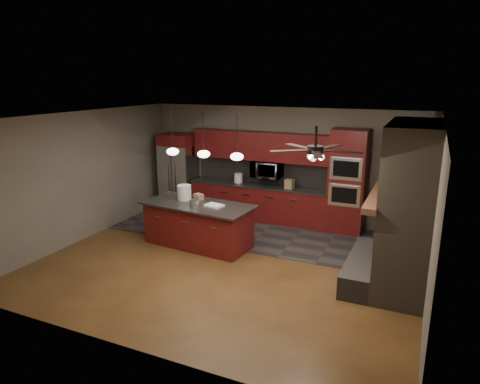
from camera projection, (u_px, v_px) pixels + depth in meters
The scene contains 22 objects.
ground at pixel (229, 262), 8.31m from camera, with size 7.00×7.00×0.00m, color brown.
ceiling at pixel (228, 117), 7.58m from camera, with size 7.00×6.00×0.02m, color white.
back_wall at pixel (281, 164), 10.59m from camera, with size 7.00×0.02×2.80m, color #6F6859.
right_wall at pixel (434, 217), 6.56m from camera, with size 0.02×6.00×2.80m, color #6F6859.
left_wall at pixel (84, 176), 9.33m from camera, with size 0.02×6.00×2.80m, color #6F6859.
slate_tile_patch at pixel (263, 233), 9.89m from camera, with size 7.00×2.40×0.01m, color #363331.
fireplace_column at pixel (403, 213), 7.12m from camera, with size 1.30×2.10×2.80m.
back_cabinetry at pixel (259, 185), 10.68m from camera, with size 3.59×0.64×2.20m.
oven_tower at pixel (347, 182), 9.70m from camera, with size 0.80×0.63×2.38m.
microwave at pixel (267, 169), 10.50m from camera, with size 0.73×0.41×0.50m, color silver.
refrigerator at pixel (179, 172), 11.43m from camera, with size 0.88×0.75×2.06m.
kitchen_island at pixel (198, 224), 9.08m from camera, with size 2.45×1.30×0.92m.
white_bucket at pixel (184, 192), 9.23m from camera, with size 0.30×0.30×0.32m, color silver.
paint_can at pixel (194, 203), 8.80m from camera, with size 0.20×0.20×0.13m, color #BBBBC0.
paint_tray at pixel (214, 205), 8.78m from camera, with size 0.37×0.26×0.04m, color white.
cardboard_box at pixel (199, 197), 9.26m from camera, with size 0.19×0.14×0.12m, color #8C6748.
counter_bucket at pixel (238, 178), 10.83m from camera, with size 0.21×0.21×0.24m, color white.
counter_box at pixel (289, 184), 10.25m from camera, with size 0.20×0.16×0.22m, color #9B7A50.
pendant_left at pixel (173, 151), 9.07m from camera, with size 0.26×0.26×0.92m.
pendant_center at pixel (204, 154), 8.77m from camera, with size 0.26×0.26×0.92m.
pendant_right at pixel (237, 156), 8.48m from camera, with size 0.26×0.26×0.92m.
ceiling_fan at pixel (315, 149), 6.26m from camera, with size 1.27×1.33×0.41m.
Camera 1 is at (3.33, -6.91, 3.47)m, focal length 32.00 mm.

